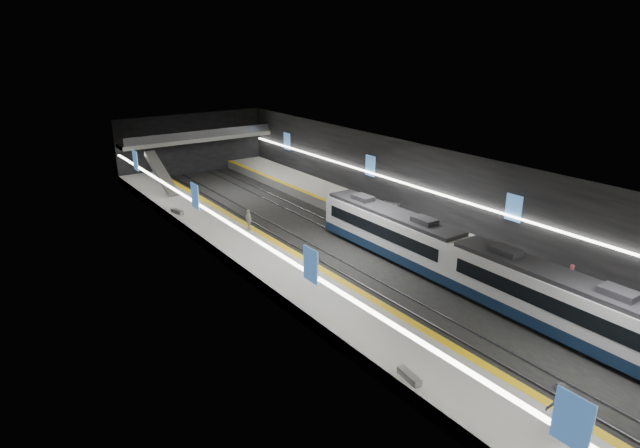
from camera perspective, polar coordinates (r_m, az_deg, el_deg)
ground at (r=45.74m, az=3.75°, el=-3.31°), size 70.00×70.00×0.00m
ceiling at (r=43.27m, az=3.98°, el=6.50°), size 20.00×70.00×0.04m
wall_left at (r=39.18m, az=-7.64°, el=-1.15°), size 0.04×70.00×8.00m
wall_right at (r=50.96m, az=12.70°, el=3.42°), size 0.04×70.00×8.00m
wall_back at (r=74.06m, az=-13.47°, el=8.32°), size 20.00×0.04×8.00m
platform_left at (r=41.63m, az=-4.37°, el=-4.97°), size 5.00×70.00×1.00m
tile_surface_left at (r=41.42m, az=-4.39°, el=-4.33°), size 5.00×70.00×0.02m
tactile_strip_left at (r=42.47m, az=-1.84°, el=-3.64°), size 0.60×70.00×0.02m
platform_right at (r=50.29m, az=10.46°, el=-0.84°), size 5.00×70.00×1.00m
tile_surface_right at (r=50.12m, az=10.50°, el=-0.29°), size 5.00×70.00×0.02m
tactile_strip_right at (r=48.65m, az=8.67°, el=-0.78°), size 0.60×70.00×0.02m
rails at (r=45.72m, az=3.75°, el=-3.24°), size 6.52×70.00×0.12m
train at (r=40.55m, az=14.68°, el=-3.66°), size 2.69×30.05×3.60m
ad_posters at (r=44.94m, az=3.08°, el=2.39°), size 19.94×53.50×2.20m
cove_light_left at (r=39.34m, az=-7.37°, el=-1.37°), size 0.25×68.60×0.12m
cove_light_right at (r=50.87m, az=12.53°, el=3.17°), size 0.25×68.60×0.12m
mezzanine_bridge at (r=71.98m, az=-12.91°, el=8.90°), size 20.00×3.00×1.50m
escalator at (r=63.52m, az=-16.59°, el=5.22°), size 1.20×7.50×3.92m
bench_left_near at (r=28.85m, az=9.51°, el=-15.74°), size 0.64×1.64×0.39m
bench_left_far at (r=54.71m, az=-14.97°, el=1.27°), size 0.80×1.69×0.40m
bench_right_far at (r=55.47m, az=7.58°, el=2.05°), size 1.02×1.90×0.45m
passenger_right_a at (r=41.08m, az=25.22°, el=-5.10°), size 0.67×0.78×1.82m
passenger_left_a at (r=48.65m, az=-7.64°, el=0.43°), size 0.53×1.14×1.90m
passenger_left_b at (r=27.80m, az=24.07°, el=-16.95°), size 1.40×1.02×1.94m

